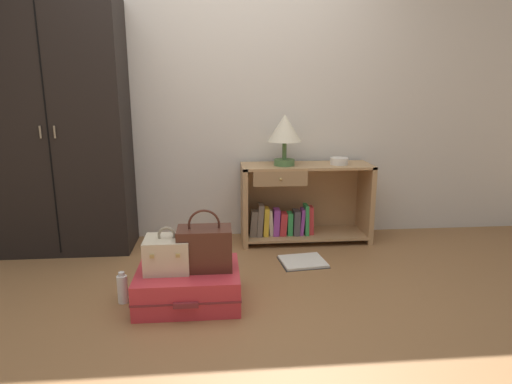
% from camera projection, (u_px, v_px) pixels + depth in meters
% --- Properties ---
extents(ground_plane, '(9.00, 9.00, 0.00)m').
position_uv_depth(ground_plane, '(225.00, 314.00, 2.54)').
color(ground_plane, olive).
extents(back_wall, '(6.40, 0.10, 2.60)m').
position_uv_depth(back_wall, '(219.00, 87.00, 3.70)').
color(back_wall, beige).
rests_on(back_wall, ground_plane).
extents(wardrobe, '(1.03, 0.47, 1.95)m').
position_uv_depth(wardrobe, '(59.00, 129.00, 3.38)').
color(wardrobe, black).
rests_on(wardrobe, ground_plane).
extents(bookshelf, '(1.09, 0.39, 0.67)m').
position_uv_depth(bookshelf, '(299.00, 204.00, 3.74)').
color(bookshelf, tan).
rests_on(bookshelf, ground_plane).
extents(table_lamp, '(0.28, 0.28, 0.41)m').
position_uv_depth(table_lamp, '(285.00, 131.00, 3.54)').
color(table_lamp, '#4C7542').
rests_on(table_lamp, bookshelf).
extents(bowl, '(0.15, 0.15, 0.06)m').
position_uv_depth(bowl, '(339.00, 161.00, 3.64)').
color(bowl, silver).
rests_on(bowl, bookshelf).
extents(suitcase_large, '(0.63, 0.52, 0.21)m').
position_uv_depth(suitcase_large, '(189.00, 285.00, 2.68)').
color(suitcase_large, '#D1333D').
rests_on(suitcase_large, ground_plane).
extents(train_case, '(0.27, 0.24, 0.27)m').
position_uv_depth(train_case, '(167.00, 254.00, 2.62)').
color(train_case, beige).
rests_on(train_case, suitcase_large).
extents(handbag, '(0.33, 0.20, 0.37)m').
position_uv_depth(handbag, '(205.00, 248.00, 2.64)').
color(handbag, '#472319').
rests_on(handbag, suitcase_large).
extents(bottle, '(0.06, 0.06, 0.20)m').
position_uv_depth(bottle, '(123.00, 288.00, 2.67)').
color(bottle, white).
rests_on(bottle, ground_plane).
extents(open_book_on_floor, '(0.37, 0.33, 0.02)m').
position_uv_depth(open_book_on_floor, '(303.00, 262.00, 3.30)').
color(open_book_on_floor, white).
rests_on(open_book_on_floor, ground_plane).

